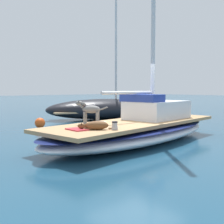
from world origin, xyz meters
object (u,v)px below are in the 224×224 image
object	(u,v)px
dog_brown	(95,126)
moored_boat_port_side	(105,108)
coiled_rope	(101,122)
mooring_buoy	(40,123)
dog_grey	(90,110)
deck_winch	(115,126)
sailboat_main	(136,132)
deck_towel	(77,129)

from	to	relation	value
dog_brown	moored_boat_port_side	xyz separation A→B (m)	(-6.71, 5.97, -0.18)
coiled_rope	mooring_buoy	size ratio (longest dim) A/B	0.74
moored_boat_port_side	dog_grey	bearing A→B (deg)	-43.14
dog_brown	coiled_rope	xyz separation A→B (m)	(-1.05, 1.05, -0.08)
deck_winch	mooring_buoy	world-z (taller)	deck_winch
dog_grey	dog_brown	distance (m)	1.04
dog_grey	coiled_rope	xyz separation A→B (m)	(-0.18, 0.56, -0.40)
deck_winch	mooring_buoy	distance (m)	6.06
sailboat_main	dog_grey	xyz separation A→B (m)	(-0.26, -1.61, 0.75)
mooring_buoy	deck_towel	bearing A→B (deg)	-18.46
mooring_buoy	dog_grey	bearing A→B (deg)	-11.14
dog_brown	coiled_rope	distance (m)	1.49
deck_towel	mooring_buoy	world-z (taller)	deck_towel
coiled_rope	mooring_buoy	bearing A→B (deg)	175.26
sailboat_main	coiled_rope	xyz separation A→B (m)	(-0.44, -1.05, 0.35)
dog_grey	deck_towel	size ratio (longest dim) A/B	1.43
dog_grey	dog_brown	size ratio (longest dim) A/B	0.98
sailboat_main	moored_boat_port_side	xyz separation A→B (m)	(-6.11, 3.87, 0.25)
deck_winch	coiled_rope	distance (m)	1.53
moored_boat_port_side	dog_brown	bearing A→B (deg)	-41.65
deck_winch	deck_towel	xyz separation A→B (m)	(-0.59, -0.74, -0.08)
sailboat_main	deck_towel	distance (m)	2.51
deck_winch	deck_towel	distance (m)	0.94
dog_grey	moored_boat_port_side	distance (m)	8.03
sailboat_main	coiled_rope	size ratio (longest dim) A/B	23.08
moored_boat_port_side	sailboat_main	bearing A→B (deg)	-32.36
deck_winch	moored_boat_port_side	world-z (taller)	moored_boat_port_side
deck_winch	deck_towel	world-z (taller)	deck_winch
deck_winch	mooring_buoy	bearing A→B (deg)	169.96
coiled_rope	moored_boat_port_side	size ratio (longest dim) A/B	0.04
dog_brown	deck_towel	size ratio (longest dim) A/B	1.45
dog_grey	sailboat_main	bearing A→B (deg)	80.82
coiled_rope	mooring_buoy	xyz separation A→B (m)	(-4.58, 0.38, -0.46)
deck_towel	moored_boat_port_side	world-z (taller)	moored_boat_port_side
dog_brown	moored_boat_port_side	world-z (taller)	moored_boat_port_side
coiled_rope	dog_grey	bearing A→B (deg)	-71.72
deck_winch	mooring_buoy	xyz separation A→B (m)	(-5.95, 1.05, -0.54)
sailboat_main	deck_winch	distance (m)	2.00
sailboat_main	moored_boat_port_side	distance (m)	7.24
sailboat_main	deck_winch	world-z (taller)	deck_winch
dog_brown	mooring_buoy	xyz separation A→B (m)	(-5.63, 1.43, -0.55)
sailboat_main	dog_brown	world-z (taller)	dog_brown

